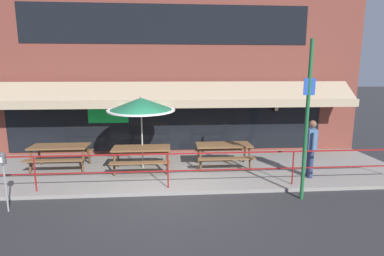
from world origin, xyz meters
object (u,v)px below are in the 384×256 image
Objects in this scene: pedestrian_walking at (311,146)px; picnic_table_centre at (142,152)px; parking_meter_near at (3,164)px; picnic_table_right at (224,149)px; picnic_table_left at (60,150)px; patio_umbrella_centre at (141,105)px; street_sign_pole at (307,120)px.

picnic_table_centre is at bearing 169.55° from pedestrian_walking.
picnic_table_right is at bearing 25.89° from parking_meter_near.
parking_meter_near is (-0.22, -2.87, 0.44)m from picnic_table_left.
picnic_table_centre is at bearing -174.88° from picnic_table_right.
picnic_table_centre is 1.27× the size of parking_meter_near.
picnic_table_centre is 0.76× the size of patio_umbrella_centre.
picnic_table_centre is at bearing -90.00° from patio_umbrella_centre.
pedestrian_walking is at bearing 10.81° from parking_meter_near.
patio_umbrella_centre reaches higher than pedestrian_walking.
parking_meter_near reaches higher than picnic_table_left.
picnic_table_right is 2.69m from pedestrian_walking.
patio_umbrella_centre reaches higher than picnic_table_left.
picnic_table_centre is 2.66m from picnic_table_right.
picnic_table_left is 1.00× the size of picnic_table_right.
street_sign_pole reaches higher than picnic_table_left.
picnic_table_right is 6.15m from parking_meter_near.
pedestrian_walking reaches higher than picnic_table_right.
pedestrian_walking reaches higher than parking_meter_near.
parking_meter_near is at bearing -136.46° from patio_umbrella_centre.
patio_umbrella_centre is at bearing 148.92° from street_sign_pole.
parking_meter_near is (-7.91, -1.51, 0.09)m from pedestrian_walking.
picnic_table_left and picnic_table_right have the same top height.
parking_meter_near is (-2.87, -2.72, -1.03)m from patio_umbrella_centre.
pedestrian_walking reaches higher than picnic_table_left.
patio_umbrella_centre reaches higher than parking_meter_near.
patio_umbrella_centre is 4.09m from parking_meter_near.
picnic_table_centre is 4.97m from street_sign_pole.
picnic_table_centre is 1.05× the size of pedestrian_walking.
patio_umbrella_centre reaches higher than picnic_table_right.
picnic_table_right is 1.05× the size of pedestrian_walking.
parking_meter_near reaches higher than picnic_table_centre.
picnic_table_left is 1.00× the size of picnic_table_centre.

